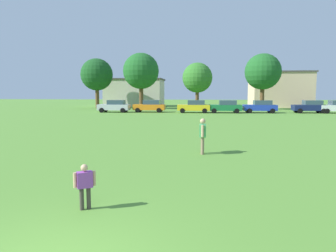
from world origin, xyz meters
The scene contains 15 objects.
ground_plane centered at (0.00, 30.00, 0.00)m, with size 160.00×160.00×0.00m, color #568C33.
child_kite_flyer centered at (-0.28, 2.68, 0.65)m, with size 0.46×0.35×1.09m.
adult_bystander centered at (2.54, 9.60, 0.95)m, with size 0.30×0.76×1.60m.
parked_car_silver_0 centered at (-9.27, 37.23, 0.86)m, with size 4.30×2.02×1.68m.
parked_car_orange_1 centered at (-4.45, 37.87, 0.86)m, with size 4.30×2.02×1.68m.
parked_car_yellow_2 centered at (1.66, 37.39, 0.86)m, with size 4.30×2.02×1.68m.
parked_car_green_3 centered at (5.82, 37.48, 0.86)m, with size 4.30×2.02×1.68m.
parked_car_blue_4 centered at (10.44, 37.92, 0.86)m, with size 4.30×2.02×1.68m.
parked_car_navy_5 centered at (16.98, 38.43, 0.86)m, with size 4.30×2.02×1.68m.
tree_far_left centered at (-15.08, 47.23, 5.70)m, with size 5.42×5.42×8.44m.
tree_left centered at (-7.18, 45.88, 6.14)m, with size 5.83×5.83×9.09m.
tree_right centered at (1.96, 45.74, 5.02)m, with size 4.77×4.77×7.44m.
tree_far_right centered at (12.15, 45.85, 5.91)m, with size 5.62×5.62×8.75m.
house_left centered at (-10.23, 55.37, 2.67)m, with size 11.11×7.76×5.33m.
house_right centered at (17.12, 55.37, 3.24)m, with size 10.76×8.00×6.47m.
Camera 1 is at (2.40, -4.14, 2.77)m, focal length 32.95 mm.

